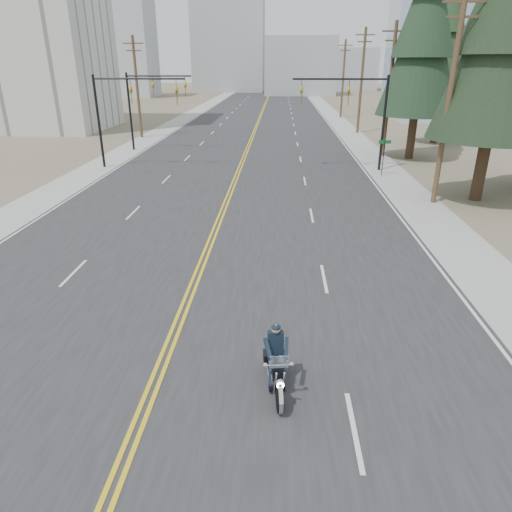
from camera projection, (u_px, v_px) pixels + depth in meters
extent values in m
cube|color=#303033|center=(260.00, 117.00, 71.37)|extent=(20.00, 200.00, 0.01)
cube|color=#A5A5A0|center=(187.00, 116.00, 71.92)|extent=(3.00, 200.00, 0.01)
cube|color=#A5A5A0|center=(334.00, 117.00, 70.83)|extent=(3.00, 200.00, 0.01)
cylinder|color=black|center=(99.00, 123.00, 35.59)|extent=(0.20, 0.20, 7.00)
cylinder|color=black|center=(139.00, 79.00, 34.18)|extent=(7.00, 0.14, 0.14)
imported|color=#BF8C0C|center=(131.00, 88.00, 34.46)|extent=(0.21, 0.26, 1.30)
imported|color=#BF8C0C|center=(176.00, 88.00, 34.30)|extent=(0.21, 0.26, 1.30)
cylinder|color=black|center=(384.00, 124.00, 34.55)|extent=(0.20, 0.20, 7.00)
cylinder|color=black|center=(340.00, 79.00, 33.47)|extent=(7.00, 0.14, 0.14)
imported|color=#BF8C0C|center=(349.00, 88.00, 33.69)|extent=(0.21, 0.26, 1.30)
imported|color=#BF8C0C|center=(302.00, 88.00, 33.85)|extent=(0.21, 0.26, 1.30)
cylinder|color=black|center=(130.00, 112.00, 42.95)|extent=(0.20, 0.20, 7.00)
cylinder|color=black|center=(159.00, 76.00, 41.56)|extent=(6.00, 0.14, 0.14)
imported|color=#BF8C0C|center=(153.00, 83.00, 41.84)|extent=(0.21, 0.26, 1.30)
imported|color=#BF8C0C|center=(185.00, 84.00, 41.70)|extent=(0.21, 0.26, 1.30)
cylinder|color=black|center=(383.00, 158.00, 33.58)|extent=(0.06, 0.06, 2.60)
cube|color=#0C5926|center=(385.00, 142.00, 33.11)|extent=(0.90, 0.03, 0.25)
cylinder|color=brown|center=(449.00, 103.00, 25.33)|extent=(0.30, 0.30, 11.50)
cube|color=brown|center=(465.00, 1.00, 23.39)|extent=(2.20, 0.12, 0.12)
cube|color=brown|center=(462.00, 17.00, 23.67)|extent=(1.60, 0.12, 0.12)
cylinder|color=brown|center=(389.00, 92.00, 39.22)|extent=(0.30, 0.30, 11.00)
cube|color=brown|center=(396.00, 31.00, 37.38)|extent=(2.20, 0.12, 0.12)
cube|color=brown|center=(395.00, 40.00, 37.65)|extent=(1.60, 0.12, 0.12)
cylinder|color=brown|center=(361.00, 82.00, 52.91)|extent=(0.30, 0.30, 11.50)
cube|color=brown|center=(365.00, 35.00, 50.98)|extent=(2.20, 0.12, 0.12)
cube|color=brown|center=(365.00, 42.00, 51.25)|extent=(1.60, 0.12, 0.12)
cylinder|color=brown|center=(343.00, 79.00, 68.64)|extent=(0.30, 0.30, 11.00)
cube|color=brown|center=(345.00, 45.00, 66.80)|extent=(2.20, 0.12, 0.12)
cube|color=brown|center=(345.00, 50.00, 67.08)|extent=(1.60, 0.12, 0.12)
cylinder|color=brown|center=(137.00, 88.00, 49.69)|extent=(0.30, 0.30, 10.50)
cube|color=brown|center=(133.00, 43.00, 47.95)|extent=(2.20, 0.12, 0.12)
cube|color=brown|center=(134.00, 51.00, 48.23)|extent=(1.60, 0.12, 0.12)
cube|color=#9EB5CC|center=(481.00, 46.00, 65.96)|extent=(24.00, 16.00, 20.00)
cube|color=#B7BCC6|center=(124.00, 49.00, 110.11)|extent=(14.00, 12.00, 22.00)
cube|color=#ADB2B7|center=(300.00, 66.00, 118.84)|extent=(18.00, 14.00, 14.00)
cube|color=#B7BCC6|center=(445.00, 57.00, 102.75)|extent=(16.00, 12.00, 18.00)
cube|color=#ADB2B7|center=(229.00, 43.00, 131.23)|extent=(20.00, 15.00, 26.00)
cube|color=#B7BCC6|center=(352.00, 69.00, 141.41)|extent=(14.00, 14.00, 12.00)
cube|color=#ADB2B7|center=(89.00, 62.00, 125.79)|extent=(12.00, 12.00, 16.00)
cylinder|color=#382619|center=(480.00, 170.00, 27.41)|extent=(0.72, 0.72, 3.69)
cone|color=black|center=(507.00, 34.00, 24.54)|extent=(6.96, 6.96, 11.06)
cylinder|color=#382619|center=(411.00, 137.00, 39.71)|extent=(0.64, 0.64, 3.68)
cone|color=#18301B|center=(423.00, 44.00, 36.83)|extent=(6.62, 6.62, 11.04)
cone|color=#18301B|center=(429.00, 0.00, 35.61)|extent=(4.97, 4.97, 8.28)
cylinder|color=#382619|center=(435.00, 128.00, 47.57)|extent=(0.72, 0.72, 3.08)
cone|color=#183118|center=(445.00, 64.00, 45.16)|extent=(5.76, 5.76, 9.25)
cone|color=#183118|center=(449.00, 34.00, 44.14)|extent=(4.32, 4.32, 6.94)
cone|color=#183118|center=(454.00, 4.00, 43.11)|extent=(2.88, 2.88, 4.93)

